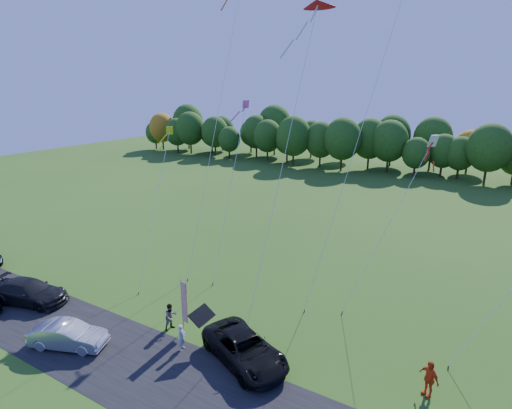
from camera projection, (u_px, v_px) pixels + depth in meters
The scene contains 17 objects.
ground at pixel (207, 337), 24.59m from camera, with size 160.00×160.00×0.00m, color #2A4E14.
asphalt_strip at pixel (162, 376), 21.27m from camera, with size 90.00×6.00×0.01m, color black.
tree_line at pixel (396, 174), 70.17m from camera, with size 116.00×12.00×10.00m, color #1E4711, non-canonical shape.
black_suv at pixel (245, 349), 22.23m from camera, with size 2.69×5.83×1.62m, color black.
silver_sedan at pixel (68, 335), 23.52m from camera, with size 1.58×4.52×1.49m, color silver.
dark_truck_a at pixel (29, 291), 28.40m from camera, with size 2.28×5.60×1.63m, color black.
person_tailgate_a at pixel (182, 337), 23.25m from camera, with size 0.58×0.38×1.60m, color silver.
person_tailgate_b at pixel (171, 317), 25.19m from camera, with size 0.85×0.66×1.75m, color gray.
person_east at pixel (429, 378), 19.73m from camera, with size 1.15×0.48×1.96m, color #CD3F13.
feather_flag at pixel (184, 302), 24.36m from camera, with size 0.48×0.14×3.65m.
kite_delta_blue at pixel (219, 103), 32.92m from camera, with size 3.28×12.07×26.50m.
kite_parafoil_orange at pixel (385, 54), 26.48m from camera, with size 6.79×13.11×34.17m.
kite_delta_red at pixel (294, 105), 26.41m from camera, with size 2.36×10.29×21.56m.
kite_diamond_yellow at pixel (155, 207), 30.90m from camera, with size 2.12×6.69×12.08m.
kite_diamond_white at pixel (387, 227), 26.60m from camera, with size 4.52×5.69×12.21m.
kite_diamond_pink at pixel (230, 188), 31.53m from camera, with size 1.12×6.30×14.13m.
kite_diamond_blue_low at pixel (507, 295), 20.64m from camera, with size 4.73×3.10×9.37m.
Camera 1 is at (13.28, -16.85, 14.85)m, focal length 28.00 mm.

